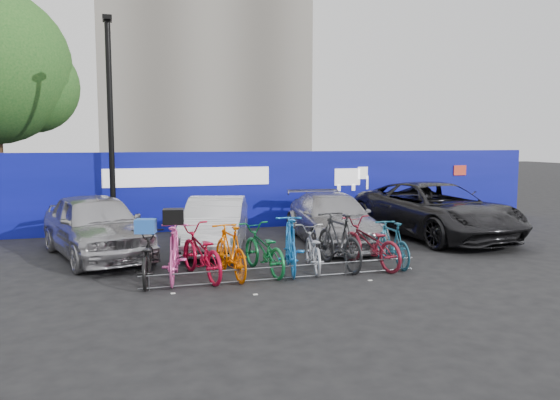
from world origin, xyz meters
name	(u,v)px	position (x,y,z in m)	size (l,w,h in m)	color
ground	(276,273)	(0.00, 0.00, 0.00)	(100.00, 100.00, 0.00)	black
hoarding	(221,190)	(0.01, 6.00, 1.20)	(22.00, 0.18, 2.40)	#090F7C
lamppost	(111,121)	(-3.20, 5.40, 3.27)	(0.25, 0.50, 6.11)	black
bike_rack	(285,272)	(0.00, -0.60, 0.16)	(5.60, 0.03, 0.30)	#595B60
car_0	(96,225)	(-3.59, 2.76, 0.76)	(1.79, 4.45, 1.51)	#A7A7AB
car_1	(216,224)	(-0.74, 2.84, 0.65)	(1.38, 3.97, 1.31)	silver
car_2	(332,219)	(2.39, 2.80, 0.66)	(1.84, 4.53, 1.31)	#99989D
car_3	(435,210)	(5.54, 2.80, 0.78)	(2.57, 5.58, 1.55)	black
bike_0	(146,258)	(-2.60, 0.04, 0.48)	(0.64, 1.85, 0.97)	black
bike_1	(174,252)	(-2.07, 0.01, 0.56)	(0.53, 1.88, 1.13)	#E44D9D
bike_2	(201,252)	(-1.55, 0.04, 0.54)	(0.71, 2.04, 1.07)	#A80928
bike_3	(230,251)	(-0.98, -0.09, 0.55)	(0.51, 1.81, 1.09)	#E86300
bike_4	(263,249)	(-0.25, 0.09, 0.50)	(0.67, 1.91, 1.01)	#106A32
bike_5	(290,245)	(0.31, 0.01, 0.59)	(0.55, 1.95, 1.17)	blue
bike_6	(312,249)	(0.82, 0.06, 0.46)	(0.61, 1.75, 0.92)	#A4A5AC
bike_7	(339,240)	(1.42, 0.04, 0.61)	(0.58, 2.04, 1.22)	#232426
bike_8	(370,243)	(2.11, -0.05, 0.53)	(0.70, 2.02, 1.06)	maroon
bike_9	(392,243)	(2.61, -0.09, 0.50)	(0.47, 1.67, 1.00)	#1B5872
cargo_crate	(146,226)	(-2.60, 0.04, 1.10)	(0.38, 0.29, 0.27)	blue
cargo_topcase	(173,216)	(-2.07, 0.01, 1.27)	(0.40, 0.35, 0.29)	black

